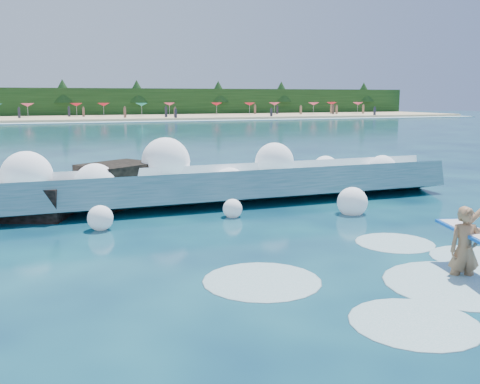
{
  "coord_description": "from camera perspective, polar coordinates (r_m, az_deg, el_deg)",
  "views": [
    {
      "loc": [
        -3.09,
        -10.06,
        3.5
      ],
      "look_at": [
        1.5,
        2.0,
        1.2
      ],
      "focal_mm": 40.0,
      "sensor_mm": 36.0,
      "label": 1
    }
  ],
  "objects": [
    {
      "name": "surfer_with_board",
      "position": [
        11.32,
        23.07,
        -5.38
      ],
      "size": [
        1.23,
        2.91,
        1.72
      ],
      "color": "#9E6F4A",
      "rests_on": "ground"
    },
    {
      "name": "treeline",
      "position": [
        98.12,
        -19.28,
        8.97
      ],
      "size": [
        140.0,
        4.0,
        5.0
      ],
      "primitive_type": "cube",
      "color": "black",
      "rests_on": "ground"
    },
    {
      "name": "beachgoers",
      "position": [
        86.17,
        -21.52,
        7.83
      ],
      "size": [
        95.64,
        12.88,
        1.93
      ],
      "color": "#3F332D",
      "rests_on": "ground"
    },
    {
      "name": "beach_umbrellas",
      "position": [
        89.86,
        -19.13,
        8.77
      ],
      "size": [
        111.13,
        6.55,
        0.5
      ],
      "color": "red",
      "rests_on": "ground"
    },
    {
      "name": "breaking_wave",
      "position": [
        17.81,
        -4.92,
        0.52
      ],
      "size": [
        18.1,
        2.82,
        1.56
      ],
      "color": "teal",
      "rests_on": "ground"
    },
    {
      "name": "wet_band",
      "position": [
        77.2,
        -18.67,
        7.02
      ],
      "size": [
        140.0,
        5.0,
        0.08
      ],
      "primitive_type": "cube",
      "color": "silver",
      "rests_on": "ground"
    },
    {
      "name": "rock_cluster",
      "position": [
        17.55,
        -22.53,
        -0.51
      ],
      "size": [
        8.65,
        3.7,
        1.59
      ],
      "color": "black",
      "rests_on": "ground"
    },
    {
      "name": "ground",
      "position": [
        11.1,
        -3.6,
        -8.31
      ],
      "size": [
        200.0,
        200.0,
        0.0
      ],
      "primitive_type": "plane",
      "color": "#071F3C",
      "rests_on": "ground"
    },
    {
      "name": "surf_foam",
      "position": [
        11.2,
        18.76,
        -8.66
      ],
      "size": [
        8.84,
        6.0,
        0.14
      ],
      "color": "silver",
      "rests_on": "ground"
    },
    {
      "name": "wave_spray",
      "position": [
        17.5,
        -7.1,
        1.86
      ],
      "size": [
        14.96,
        5.27,
        2.27
      ],
      "color": "white",
      "rests_on": "ground"
    },
    {
      "name": "beach",
      "position": [
        88.18,
        -18.98,
        7.43
      ],
      "size": [
        140.0,
        20.0,
        0.4
      ],
      "primitive_type": "cube",
      "color": "tan",
      "rests_on": "ground"
    }
  ]
}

